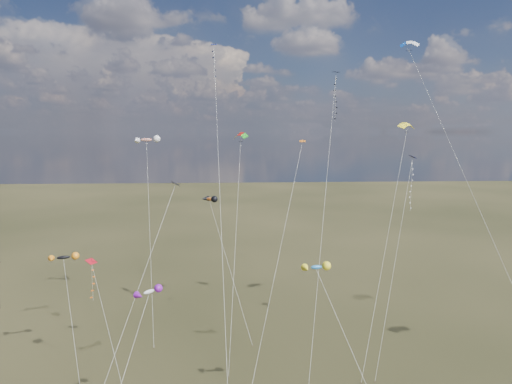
{
  "coord_description": "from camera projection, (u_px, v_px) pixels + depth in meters",
  "views": [
    {
      "loc": [
        -3.32,
        -37.9,
        26.39
      ],
      "look_at": [
        0.0,
        18.0,
        19.0
      ],
      "focal_mm": 32.0,
      "sensor_mm": 36.0,
      "label": 1
    }
  ],
  "objects": [
    {
      "name": "diamond_black_mid",
      "position": [
        157.0,
        235.0,
        47.52
      ],
      "size": [
        7.39,
        12.83,
        20.99
      ],
      "color": "black",
      "rests_on": "ground"
    },
    {
      "name": "novelty_blue_yellow",
      "position": [
        317.0,
        268.0,
        42.59
      ],
      "size": [
        6.78,
        7.55,
        14.32
      ],
      "color": "#226EB3",
      "rests_on": "ground"
    },
    {
      "name": "diamond_navy_right",
      "position": [
        410.0,
        190.0,
        56.68
      ],
      "size": [
        7.95,
        11.41,
        23.51
      ],
      "color": "#0C0F50",
      "rests_on": "ground"
    },
    {
      "name": "diamond_navy_tall",
      "position": [
        215.0,
        84.0,
        59.08
      ],
      "size": [
        2.43,
        34.25,
        38.27
      ],
      "color": "#10184E",
      "rests_on": "ground"
    },
    {
      "name": "diamond_orange_center",
      "position": [
        287.0,
        215.0,
        53.18
      ],
      "size": [
        8.2,
        17.08,
        25.39
      ],
      "color": "#C35F13",
      "rests_on": "ground"
    },
    {
      "name": "parafoil_blue_white",
      "position": [
        410.0,
        45.0,
        57.88
      ],
      "size": [
        10.77,
        20.44,
        38.3
      ],
      "color": "blue",
      "rests_on": "ground"
    },
    {
      "name": "novelty_redwhite_stripe",
      "position": [
        146.0,
        140.0,
        67.59
      ],
      "size": [
        4.62,
        16.12,
        25.85
      ],
      "color": "red",
      "rests_on": "ground"
    },
    {
      "name": "diamond_red_low",
      "position": [
        93.0,
        284.0,
        50.91
      ],
      "size": [
        5.52,
        7.74,
        12.28
      ],
      "color": "#A70C19",
      "rests_on": "ground"
    },
    {
      "name": "novelty_white_purple",
      "position": [
        149.0,
        293.0,
        40.7
      ],
      "size": [
        4.46,
        10.52,
        12.62
      ],
      "color": "silver",
      "rests_on": "ground"
    },
    {
      "name": "diamond_black_high",
      "position": [
        334.0,
        110.0,
        58.13
      ],
      "size": [
        7.58,
        21.35,
        34.21
      ],
      "color": "black",
      "rests_on": "ground"
    },
    {
      "name": "parafoil_tricolor",
      "position": [
        241.0,
        135.0,
        61.67
      ],
      "size": [
        3.07,
        17.14,
        26.69
      ],
      "color": "gold",
      "rests_on": "ground"
    },
    {
      "name": "parafoil_yellow",
      "position": [
        407.0,
        125.0,
        62.8
      ],
      "size": [
        12.27,
        19.15,
        28.11
      ],
      "color": "yellow",
      "rests_on": "ground"
    },
    {
      "name": "novelty_black_orange",
      "position": [
        63.0,
        258.0,
        53.43
      ],
      "size": [
        5.34,
        8.62,
        12.26
      ],
      "color": "black",
      "rests_on": "ground"
    },
    {
      "name": "novelty_orange_black",
      "position": [
        210.0,
        199.0,
        64.41
      ],
      "size": [
        6.86,
        12.05,
        17.54
      ],
      "color": "orange",
      "rests_on": "ground"
    }
  ]
}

